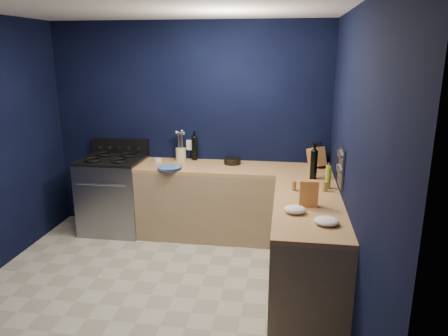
% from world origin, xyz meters
% --- Properties ---
extents(floor, '(3.50, 3.50, 0.02)m').
position_xyz_m(floor, '(0.00, 0.00, -0.01)').
color(floor, '#AAA695').
rests_on(floor, ground).
extents(ceiling, '(3.50, 3.50, 0.02)m').
position_xyz_m(ceiling, '(0.00, 0.00, 2.61)').
color(ceiling, silver).
rests_on(ceiling, ground).
extents(wall_back, '(3.50, 0.02, 2.60)m').
position_xyz_m(wall_back, '(0.00, 1.76, 1.30)').
color(wall_back, black).
rests_on(wall_back, ground).
extents(wall_right, '(0.02, 3.50, 2.60)m').
position_xyz_m(wall_right, '(1.76, 0.00, 1.30)').
color(wall_right, black).
rests_on(wall_right, ground).
extents(wall_front, '(3.50, 0.02, 2.60)m').
position_xyz_m(wall_front, '(0.00, -1.76, 1.30)').
color(wall_front, black).
rests_on(wall_front, ground).
extents(cab_back, '(2.30, 0.63, 0.86)m').
position_xyz_m(cab_back, '(0.60, 1.44, 0.43)').
color(cab_back, '#957855').
rests_on(cab_back, floor).
extents(top_back, '(2.30, 0.63, 0.04)m').
position_xyz_m(top_back, '(0.60, 1.44, 0.88)').
color(top_back, brown).
rests_on(top_back, cab_back).
extents(cab_right, '(0.63, 1.67, 0.86)m').
position_xyz_m(cab_right, '(1.44, 0.29, 0.43)').
color(cab_right, '#957855').
rests_on(cab_right, floor).
extents(top_right, '(0.63, 1.67, 0.04)m').
position_xyz_m(top_right, '(1.44, 0.29, 0.88)').
color(top_right, brown).
rests_on(top_right, cab_right).
extents(gas_range, '(0.76, 0.66, 0.92)m').
position_xyz_m(gas_range, '(-0.93, 1.42, 0.46)').
color(gas_range, gray).
rests_on(gas_range, floor).
extents(oven_door, '(0.59, 0.02, 0.42)m').
position_xyz_m(oven_door, '(-0.93, 1.10, 0.45)').
color(oven_door, black).
rests_on(oven_door, gas_range).
extents(cooktop, '(0.76, 0.66, 0.03)m').
position_xyz_m(cooktop, '(-0.93, 1.42, 0.94)').
color(cooktop, black).
rests_on(cooktop, gas_range).
extents(backguard, '(0.76, 0.06, 0.20)m').
position_xyz_m(backguard, '(-0.93, 1.72, 1.04)').
color(backguard, black).
rests_on(backguard, gas_range).
extents(spice_panel, '(0.02, 0.28, 0.38)m').
position_xyz_m(spice_panel, '(1.74, 0.55, 1.18)').
color(spice_panel, gray).
rests_on(spice_panel, wall_right).
extents(wall_outlet, '(0.09, 0.02, 0.13)m').
position_xyz_m(wall_outlet, '(0.00, 1.74, 1.08)').
color(wall_outlet, white).
rests_on(wall_outlet, wall_back).
extents(plate_stack, '(0.32, 0.32, 0.03)m').
position_xyz_m(plate_stack, '(-0.13, 1.20, 0.92)').
color(plate_stack, teal).
rests_on(plate_stack, top_back).
extents(ramekin, '(0.11, 0.11, 0.03)m').
position_xyz_m(ramekin, '(-0.37, 1.55, 0.92)').
color(ramekin, white).
rests_on(ramekin, top_back).
extents(utensil_crock, '(0.17, 0.17, 0.16)m').
position_xyz_m(utensil_crock, '(-0.09, 1.62, 0.98)').
color(utensil_crock, beige).
rests_on(utensil_crock, top_back).
extents(wine_bottle_back, '(0.09, 0.09, 0.29)m').
position_xyz_m(wine_bottle_back, '(0.07, 1.69, 1.05)').
color(wine_bottle_back, black).
rests_on(wine_bottle_back, top_back).
extents(lemon_basket, '(0.27, 0.27, 0.08)m').
position_xyz_m(lemon_basket, '(0.57, 1.56, 0.94)').
color(lemon_basket, black).
rests_on(lemon_basket, top_back).
extents(knife_block, '(0.25, 0.30, 0.28)m').
position_xyz_m(knife_block, '(1.58, 1.59, 1.02)').
color(knife_block, brown).
rests_on(knife_block, top_back).
extents(wine_bottle_right, '(0.10, 0.10, 0.31)m').
position_xyz_m(wine_bottle_right, '(1.51, 1.06, 1.05)').
color(wine_bottle_right, black).
rests_on(wine_bottle_right, top_right).
extents(oil_bottle, '(0.06, 0.06, 0.24)m').
position_xyz_m(oil_bottle, '(1.64, 0.75, 1.02)').
color(oil_bottle, '#8BA629').
rests_on(oil_bottle, top_right).
extents(spice_jar_near, '(0.05, 0.05, 0.10)m').
position_xyz_m(spice_jar_near, '(1.31, 0.63, 0.95)').
color(spice_jar_near, olive).
rests_on(spice_jar_near, top_right).
extents(spice_jar_far, '(0.06, 0.06, 0.10)m').
position_xyz_m(spice_jar_far, '(1.61, 0.65, 0.95)').
color(spice_jar_far, olive).
rests_on(spice_jar_far, top_right).
extents(crouton_bag, '(0.17, 0.08, 0.24)m').
position_xyz_m(crouton_bag, '(1.43, 0.20, 1.02)').
color(crouton_bag, '#B11C2D').
rests_on(crouton_bag, top_right).
extents(towel_front, '(0.23, 0.21, 0.07)m').
position_xyz_m(towel_front, '(1.31, 0.02, 0.93)').
color(towel_front, white).
rests_on(towel_front, top_right).
extents(towel_end, '(0.23, 0.22, 0.06)m').
position_xyz_m(towel_end, '(1.55, -0.20, 0.93)').
color(towel_end, white).
rests_on(towel_end, top_right).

